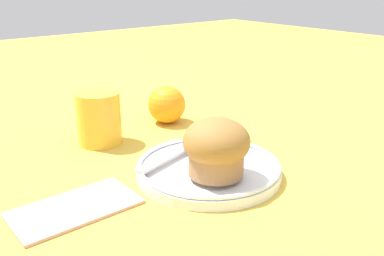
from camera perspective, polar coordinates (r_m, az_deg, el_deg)
The scene contains 9 objects.
ground_plane at distance 0.60m, azimuth 3.81°, elevation -6.06°, with size 3.00×3.00×0.00m, color gold.
plate at distance 0.59m, azimuth 2.22°, elevation -5.42°, with size 0.20×0.20×0.02m.
muffin at distance 0.54m, azimuth 3.26°, elevation -2.57°, with size 0.09×0.09×0.07m.
cream_ramekin at distance 0.63m, azimuth 1.73°, elevation -1.62°, with size 0.05×0.05×0.02m.
berry_pair at distance 0.62m, azimuth 0.45°, elevation -2.04°, with size 0.03×0.02×0.02m.
butter_knife at distance 0.62m, azimuth -1.42°, elevation -2.88°, with size 0.18×0.06×0.00m.
orange_fruit at distance 0.79m, azimuth -3.39°, elevation 3.13°, with size 0.07×0.07×0.07m.
juice_glass at distance 0.71m, azimuth -12.29°, elevation 1.30°, with size 0.07×0.07×0.09m.
folded_napkin at distance 0.53m, azimuth -15.36°, elevation -10.07°, with size 0.15×0.08×0.01m.
Camera 1 is at (-0.37, -0.39, 0.26)m, focal length 40.00 mm.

